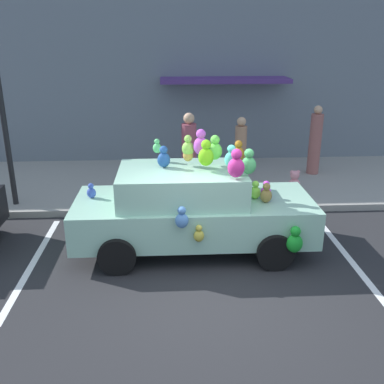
{
  "coord_description": "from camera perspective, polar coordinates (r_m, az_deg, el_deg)",
  "views": [
    {
      "loc": [
        -0.6,
        -5.98,
        3.83
      ],
      "look_at": [
        -0.16,
        2.0,
        0.9
      ],
      "focal_mm": 41.12,
      "sensor_mm": 36.0,
      "label": 1
    }
  ],
  "objects": [
    {
      "name": "street_lamp_post",
      "position": [
        10.2,
        -23.47,
        10.24
      ],
      "size": [
        0.28,
        0.28,
        3.58
      ],
      "color": "black",
      "rests_on": "sidewalk"
    },
    {
      "name": "pedestrian_walking_past",
      "position": [
        11.49,
        6.3,
        5.39
      ],
      "size": [
        0.3,
        0.3,
        1.65
      ],
      "color": "#AA7B5E",
      "rests_on": "sidewalk"
    },
    {
      "name": "sidewalk",
      "position": [
        11.62,
        -0.04,
        1.27
      ],
      "size": [
        24.0,
        4.0,
        0.15
      ],
      "primitive_type": "cube",
      "color": "gray",
      "rests_on": "ground"
    },
    {
      "name": "ground_plane",
      "position": [
        7.13,
        2.23,
        -12.39
      ],
      "size": [
        60.0,
        60.0,
        0.0
      ],
      "primitive_type": "plane",
      "color": "#262628"
    },
    {
      "name": "parking_stripe_front",
      "position": [
        8.58,
        19.28,
        -7.59
      ],
      "size": [
        0.12,
        3.6,
        0.01
      ],
      "primitive_type": "cube",
      "color": "silver",
      "rests_on": "ground"
    },
    {
      "name": "pedestrian_by_lamp",
      "position": [
        10.54,
        -0.39,
        4.83
      ],
      "size": [
        0.35,
        0.35,
        1.91
      ],
      "color": "#994556",
      "rests_on": "sidewalk"
    },
    {
      "name": "parking_stripe_rear",
      "position": [
        8.32,
        -19.88,
        -8.58
      ],
      "size": [
        0.12,
        3.6,
        0.01
      ],
      "primitive_type": "cube",
      "color": "silver",
      "rests_on": "ground"
    },
    {
      "name": "storefront_building",
      "position": [
        13.16,
        -0.53,
        17.35
      ],
      "size": [
        24.0,
        1.25,
        6.4
      ],
      "color": "slate",
      "rests_on": "ground"
    },
    {
      "name": "plush_covered_car",
      "position": [
        7.98,
        -0.03,
        -2.08
      ],
      "size": [
        4.29,
        2.01,
        2.23
      ],
      "color": "#95C6AD",
      "rests_on": "ground"
    },
    {
      "name": "pedestrian_near_shopfront",
      "position": [
        12.37,
        15.67,
        6.25
      ],
      "size": [
        0.33,
        0.33,
        1.85
      ],
      "color": "#9A5B55",
      "rests_on": "sidewalk"
    },
    {
      "name": "teddy_bear_on_sidewalk",
      "position": [
        10.78,
        13.11,
        1.15
      ],
      "size": [
        0.31,
        0.26,
        0.59
      ],
      "color": "pink",
      "rests_on": "sidewalk"
    }
  ]
}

